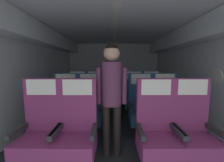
% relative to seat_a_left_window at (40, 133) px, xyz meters
% --- Properties ---
extents(ground, '(3.84, 5.94, 0.02)m').
position_rel_seat_a_left_window_xyz_m(ground, '(0.97, 1.33, -0.50)').
color(ground, '#23282D').
extents(fuselage_shell, '(3.72, 5.59, 2.21)m').
position_rel_seat_a_left_window_xyz_m(fuselage_shell, '(0.98, 1.60, 1.11)').
color(fuselage_shell, silver).
rests_on(fuselage_shell, ground).
extents(seat_a_left_window, '(0.50, 0.48, 1.16)m').
position_rel_seat_a_left_window_xyz_m(seat_a_left_window, '(0.00, 0.00, 0.00)').
color(seat_a_left_window, '#38383D').
rests_on(seat_a_left_window, ground).
extents(seat_a_left_aisle, '(0.50, 0.48, 1.16)m').
position_rel_seat_a_left_window_xyz_m(seat_a_left_aisle, '(0.47, -0.01, 0.00)').
color(seat_a_left_aisle, '#38383D').
rests_on(seat_a_left_aisle, ground).
extents(seat_a_right_aisle, '(0.50, 0.48, 1.16)m').
position_rel_seat_a_left_window_xyz_m(seat_a_right_aisle, '(1.95, 0.00, 0.00)').
color(seat_a_right_aisle, '#38383D').
rests_on(seat_a_right_aisle, ground).
extents(seat_a_right_window, '(0.50, 0.48, 1.16)m').
position_rel_seat_a_left_window_xyz_m(seat_a_right_window, '(1.47, -0.01, 0.00)').
color(seat_a_right_window, '#38383D').
rests_on(seat_a_right_window, ground).
extents(seat_b_left_window, '(0.50, 0.48, 1.16)m').
position_rel_seat_a_left_window_xyz_m(seat_b_left_window, '(0.00, 0.96, 0.00)').
color(seat_b_left_window, '#38383D').
rests_on(seat_b_left_window, ground).
extents(seat_b_left_aisle, '(0.50, 0.48, 1.16)m').
position_rel_seat_a_left_window_xyz_m(seat_b_left_aisle, '(0.48, 0.95, 0.00)').
color(seat_b_left_aisle, '#38383D').
rests_on(seat_b_left_aisle, ground).
extents(seat_b_right_aisle, '(0.50, 0.48, 1.16)m').
position_rel_seat_a_left_window_xyz_m(seat_b_right_aisle, '(1.95, 0.97, 0.00)').
color(seat_b_right_aisle, '#38383D').
rests_on(seat_b_right_aisle, ground).
extents(seat_b_right_window, '(0.50, 0.48, 1.16)m').
position_rel_seat_a_left_window_xyz_m(seat_b_right_window, '(1.47, 0.96, 0.00)').
color(seat_b_right_window, '#38383D').
rests_on(seat_b_right_window, ground).
extents(seat_c_left_window, '(0.50, 0.48, 1.16)m').
position_rel_seat_a_left_window_xyz_m(seat_c_left_window, '(0.00, 1.91, 0.00)').
color(seat_c_left_window, '#38383D').
rests_on(seat_c_left_window, ground).
extents(seat_c_left_aisle, '(0.50, 0.48, 1.16)m').
position_rel_seat_a_left_window_xyz_m(seat_c_left_aisle, '(0.47, 1.91, 0.00)').
color(seat_c_left_aisle, '#38383D').
rests_on(seat_c_left_aisle, ground).
extents(seat_c_right_aisle, '(0.50, 0.48, 1.16)m').
position_rel_seat_a_left_window_xyz_m(seat_c_right_aisle, '(1.94, 1.91, 0.00)').
color(seat_c_right_aisle, '#38383D').
rests_on(seat_c_right_aisle, ground).
extents(seat_c_right_window, '(0.50, 0.48, 1.16)m').
position_rel_seat_a_left_window_xyz_m(seat_c_right_window, '(1.47, 1.92, 0.00)').
color(seat_c_right_window, '#38383D').
rests_on(seat_c_right_window, ground).
extents(flight_attendant, '(0.43, 0.28, 1.63)m').
position_rel_seat_a_left_window_xyz_m(flight_attendant, '(0.90, 0.27, 0.52)').
color(flight_attendant, black).
rests_on(flight_attendant, ground).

